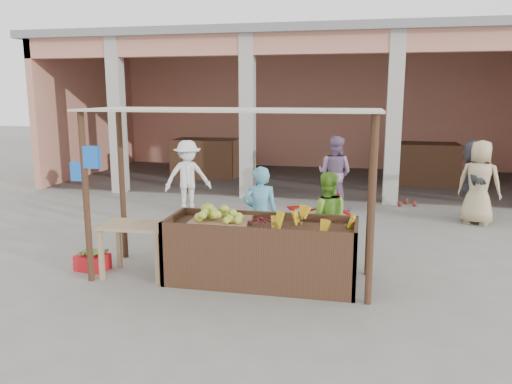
% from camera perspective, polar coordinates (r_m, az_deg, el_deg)
% --- Properties ---
extents(ground, '(60.00, 60.00, 0.00)m').
position_cam_1_polar(ground, '(7.19, -3.36, -9.89)').
color(ground, slate).
rests_on(ground, ground).
extents(market_building, '(14.40, 6.40, 4.20)m').
position_cam_1_polar(market_building, '(15.49, 5.69, 11.51)').
color(market_building, tan).
rests_on(market_building, ground).
extents(fruit_stall, '(2.60, 0.95, 0.80)m').
position_cam_1_polar(fruit_stall, '(6.95, 0.61, -7.13)').
color(fruit_stall, '#482B1D').
rests_on(fruit_stall, ground).
extents(stall_awning, '(4.09, 1.35, 2.39)m').
position_cam_1_polar(stall_awning, '(6.80, -3.53, 6.05)').
color(stall_awning, '#482B1D').
rests_on(stall_awning, ground).
extents(banana_heap, '(1.05, 0.57, 0.19)m').
position_cam_1_polar(banana_heap, '(6.74, 6.03, -3.38)').
color(banana_heap, gold).
rests_on(banana_heap, fruit_stall).
extents(melon_tray, '(0.79, 0.69, 0.21)m').
position_cam_1_polar(melon_tray, '(6.97, -4.11, -2.85)').
color(melon_tray, '#926B4B').
rests_on(melon_tray, fruit_stall).
extents(berry_heap, '(0.45, 0.37, 0.14)m').
position_cam_1_polar(berry_heap, '(6.81, 0.66, -3.38)').
color(berry_heap, maroon).
rests_on(berry_heap, fruit_stall).
extents(side_table, '(0.97, 0.67, 0.77)m').
position_cam_1_polar(side_table, '(7.32, -13.48, -4.60)').
color(side_table, tan).
rests_on(side_table, ground).
extents(papaya_pile, '(0.62, 0.35, 0.18)m').
position_cam_1_polar(papaya_pile, '(7.27, -13.56, -2.89)').
color(papaya_pile, '#589932').
rests_on(papaya_pile, side_table).
extents(red_crate, '(0.48, 0.37, 0.23)m').
position_cam_1_polar(red_crate, '(7.88, -18.17, -7.64)').
color(red_crate, red).
rests_on(red_crate, ground).
extents(plantain_bundle, '(0.37, 0.26, 0.07)m').
position_cam_1_polar(plantain_bundle, '(7.84, -18.24, -6.57)').
color(plantain_bundle, '#518631').
rests_on(plantain_bundle, red_crate).
extents(produce_sacks, '(0.76, 0.71, 0.58)m').
position_cam_1_polar(produce_sacks, '(12.18, 16.91, -0.20)').
color(produce_sacks, maroon).
rests_on(produce_sacks, ground).
extents(vendor_blue, '(0.69, 0.57, 1.60)m').
position_cam_1_polar(vendor_blue, '(7.70, 0.49, -2.20)').
color(vendor_blue, '#5CB0D4').
rests_on(vendor_blue, ground).
extents(vendor_green, '(0.78, 0.53, 1.51)m').
position_cam_1_polar(vendor_green, '(7.65, 7.99, -2.75)').
color(vendor_green, '#75B833').
rests_on(vendor_green, ground).
extents(motorcycle, '(1.28, 1.96, 0.97)m').
position_cam_1_polar(motorcycle, '(8.75, 5.79, -2.78)').
color(motorcycle, '#8C0902').
rests_on(motorcycle, ground).
extents(shopper_a, '(1.23, 1.06, 1.73)m').
position_cam_1_polar(shopper_a, '(11.02, -7.81, 2.06)').
color(shopper_a, white).
rests_on(shopper_a, ground).
extents(shopper_c, '(1.06, 0.90, 1.88)m').
position_cam_1_polar(shopper_c, '(10.86, 24.18, 1.46)').
color(shopper_c, tan).
rests_on(shopper_c, ground).
extents(shopper_d, '(0.97, 1.72, 1.75)m').
position_cam_1_polar(shopper_d, '(11.27, 23.55, 1.50)').
color(shopper_d, '#464651').
rests_on(shopper_d, ground).
extents(shopper_f, '(1.01, 0.79, 1.83)m').
position_cam_1_polar(shopper_f, '(11.31, 8.98, 2.52)').
color(shopper_f, gray).
rests_on(shopper_f, ground).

